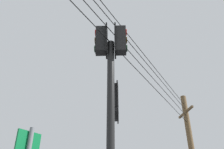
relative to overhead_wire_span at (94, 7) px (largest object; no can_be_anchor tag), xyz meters
name	(u,v)px	position (x,y,z in m)	size (l,w,h in m)	color
signal_mast_assembly	(112,95)	(-0.94, -1.46, -1.91)	(1.77, 4.05, 6.71)	black
overhead_wire_span	(94,7)	(0.00, 0.00, 0.00)	(15.07, 15.06, 1.99)	black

